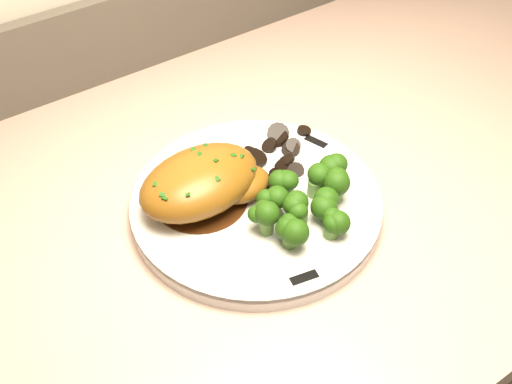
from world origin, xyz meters
TOP-DOWN VIEW (x-y plane):
  - plate at (0.10, 1.65)m, footprint 0.36×0.36m
  - rim_accent_0 at (0.21, 1.69)m, footprint 0.02×0.03m
  - rim_accent_1 at (0.01, 1.73)m, footprint 0.03×0.03m
  - rim_accent_2 at (0.07, 1.53)m, footprint 0.03×0.02m
  - gravy_pool at (0.05, 1.68)m, footprint 0.11×0.11m
  - chicken_breast at (0.05, 1.68)m, footprint 0.15×0.10m
  - mushroom_pile at (0.17, 1.69)m, footprint 0.10×0.08m
  - broccoli_florets at (0.13, 1.60)m, footprint 0.13×0.10m

SIDE VIEW (x-z plane):
  - plate at x=0.10m, z-range 0.84..0.86m
  - rim_accent_0 at x=0.21m, z-range 0.86..0.86m
  - rim_accent_1 at x=0.01m, z-range 0.86..0.86m
  - rim_accent_2 at x=0.07m, z-range 0.86..0.86m
  - gravy_pool at x=0.05m, z-range 0.86..0.86m
  - mushroom_pile at x=0.17m, z-range 0.85..0.88m
  - broccoli_florets at x=0.13m, z-range 0.86..0.90m
  - chicken_breast at x=0.05m, z-range 0.86..0.92m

